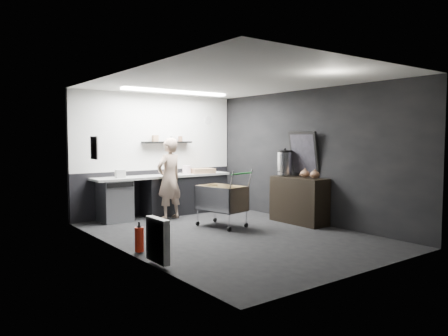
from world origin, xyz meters
TOP-DOWN VIEW (x-y plane):
  - floor at (0.00, 0.00)m, footprint 5.50×5.50m
  - ceiling at (0.00, 0.00)m, footprint 5.50×5.50m
  - wall_back at (0.00, 2.75)m, footprint 5.50×0.00m
  - wall_front at (0.00, -2.75)m, footprint 5.50×0.00m
  - wall_left at (-2.00, 0.00)m, footprint 0.00×5.50m
  - wall_right at (2.00, 0.00)m, footprint 0.00×5.50m
  - kitchen_wall_panel at (0.00, 2.73)m, footprint 3.95×0.02m
  - dado_panel at (0.00, 2.73)m, footprint 3.95×0.02m
  - floating_shelf at (0.20, 2.62)m, footprint 1.20×0.22m
  - wall_clock at (1.40, 2.72)m, footprint 0.20×0.03m
  - poster at (-1.98, 1.30)m, footprint 0.02×0.30m
  - poster_red_band at (-1.98, 1.30)m, footprint 0.02×0.22m
  - radiator at (-1.94, -0.90)m, footprint 0.10×0.50m
  - ceiling_strip at (0.00, 1.85)m, footprint 2.40×0.20m
  - prep_counter at (0.14, 2.42)m, footprint 3.20×0.61m
  - person at (-0.12, 1.97)m, footprint 0.70×0.54m
  - shopping_cart at (0.29, 0.67)m, footprint 0.76×1.08m
  - sideboard at (1.76, 0.05)m, footprint 0.53×1.24m
  - fire_extinguisher at (-1.85, -0.15)m, footprint 0.14×0.14m
  - cardboard_box at (0.97, 2.37)m, footprint 0.59×0.49m
  - pink_tub at (0.59, 2.42)m, footprint 0.19×0.19m
  - white_container at (-1.04, 2.37)m, footprint 0.21×0.17m

SIDE VIEW (x-z plane):
  - floor at x=0.00m, z-range 0.00..0.00m
  - fire_extinguisher at x=-1.85m, z-range -0.01..0.45m
  - radiator at x=-1.94m, z-range 0.05..0.65m
  - prep_counter at x=0.14m, z-range 0.01..0.91m
  - dado_panel at x=0.00m, z-range 0.00..1.00m
  - shopping_cart at x=0.29m, z-range -0.02..1.05m
  - sideboard at x=1.76m, z-range -0.34..1.51m
  - person at x=-0.12m, z-range 0.00..1.72m
  - cardboard_box at x=0.97m, z-range 0.90..1.01m
  - white_container at x=-1.04m, z-range 0.90..1.07m
  - pink_tub at x=0.59m, z-range 0.90..1.09m
  - wall_back at x=0.00m, z-range -1.40..4.10m
  - wall_front at x=0.00m, z-range -1.40..4.10m
  - wall_left at x=-2.00m, z-range -1.40..4.10m
  - wall_right at x=2.00m, z-range -1.40..4.10m
  - poster at x=-1.98m, z-range 1.35..1.75m
  - floating_shelf at x=0.20m, z-range 1.60..1.64m
  - poster_red_band at x=-1.98m, z-range 1.57..1.67m
  - kitchen_wall_panel at x=0.00m, z-range 1.00..2.70m
  - wall_clock at x=1.40m, z-range 2.05..2.25m
  - ceiling_strip at x=0.00m, z-range 2.65..2.69m
  - ceiling at x=0.00m, z-range 2.70..2.70m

